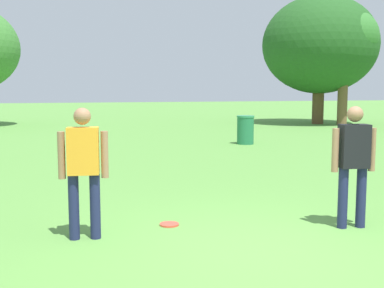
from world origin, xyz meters
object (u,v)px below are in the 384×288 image
Objects in this scene: person_thrower at (83,164)px; person_catcher at (353,159)px; tree_broad_center at (320,45)px; frisbee at (169,224)px; trash_can_further_along at (245,130)px; tree_far_right at (345,38)px.

person_catcher is at bearing -7.72° from person_thrower.
tree_broad_center is at bearing 61.04° from person_catcher.
tree_broad_center reaches higher than frisbee.
trash_can_further_along is at bearing 62.00° from frisbee.
frisbee is at bearing -118.00° from trash_can_further_along.
person_thrower is 20.95m from tree_far_right.
tree_far_right is (12.52, 15.20, 4.35)m from frisbee.
person_thrower is at bearing -131.41° from tree_far_right.
tree_broad_center reaches higher than person_catcher.
trash_can_further_along is at bearing -140.76° from tree_far_right.
tree_broad_center reaches higher than tree_far_right.
tree_far_right reaches higher than trash_can_further_along.
frisbee is 20.69m from tree_broad_center.
frisbee is (1.15, 0.30, -0.93)m from person_thrower.
person_catcher is at bearing -18.17° from frisbee.
trash_can_further_along is (2.33, 9.57, -0.46)m from person_catcher.
tree_broad_center is 1.14× the size of tree_far_right.
trash_can_further_along is at bearing -133.24° from tree_broad_center.
tree_broad_center reaches higher than trash_can_further_along.
tree_broad_center is (7.19, 7.65, 3.62)m from trash_can_further_along.
tree_far_right is at bearing 39.24° from trash_can_further_along.
person_catcher is 19.93m from tree_broad_center.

